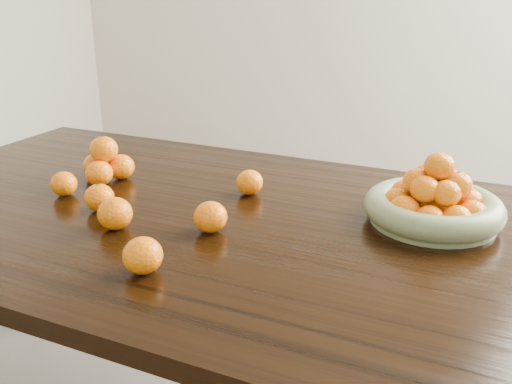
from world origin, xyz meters
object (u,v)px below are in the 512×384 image
at_px(dining_table, 250,256).
at_px(orange_pyramid, 105,163).
at_px(fruit_bowl, 434,204).
at_px(loose_orange_0, 99,198).

xyz_separation_m(dining_table, orange_pyramid, (-0.47, 0.09, 0.14)).
height_order(dining_table, orange_pyramid, orange_pyramid).
bearing_deg(dining_table, fruit_bowl, 23.41).
bearing_deg(fruit_bowl, loose_orange_0, -160.61).
distance_m(fruit_bowl, orange_pyramid, 0.85).
bearing_deg(loose_orange_0, fruit_bowl, 19.39).
height_order(fruit_bowl, loose_orange_0, fruit_bowl).
bearing_deg(orange_pyramid, fruit_bowl, 5.12).
height_order(dining_table, fruit_bowl, fruit_bowl).
bearing_deg(loose_orange_0, dining_table, 14.81).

